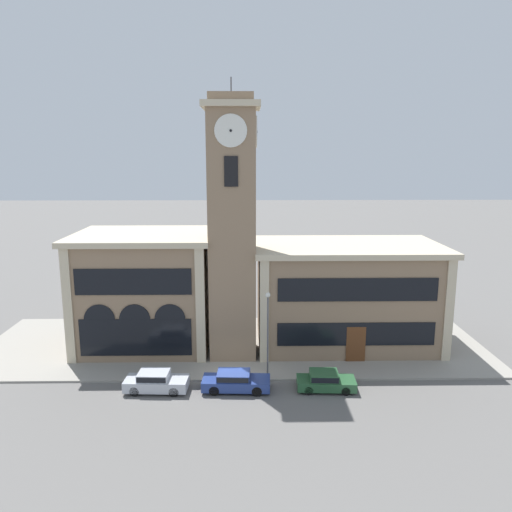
{
  "coord_description": "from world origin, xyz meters",
  "views": [
    {
      "loc": [
        1.2,
        -33.5,
        16.0
      ],
      "look_at": [
        1.81,
        3.21,
        8.61
      ],
      "focal_mm": 35.0,
      "sensor_mm": 36.0,
      "label": 1
    }
  ],
  "objects_px": {
    "parked_car_far": "(325,380)",
    "street_lamp": "(268,323)",
    "parked_car_near": "(156,381)",
    "parked_car_mid": "(235,381)"
  },
  "relations": [
    {
      "from": "parked_car_near",
      "to": "street_lamp",
      "type": "relative_size",
      "value": 0.69
    },
    {
      "from": "street_lamp",
      "to": "parked_car_far",
      "type": "bearing_deg",
      "value": -23.99
    },
    {
      "from": "parked_car_far",
      "to": "parked_car_mid",
      "type": "bearing_deg",
      "value": -177.32
    },
    {
      "from": "parked_car_far",
      "to": "street_lamp",
      "type": "distance_m",
      "value": 5.63
    },
    {
      "from": "parked_car_near",
      "to": "parked_car_mid",
      "type": "xyz_separation_m",
      "value": [
        5.51,
        0.0,
        -0.02
      ]
    },
    {
      "from": "parked_car_mid",
      "to": "street_lamp",
      "type": "bearing_deg",
      "value": 40.04
    },
    {
      "from": "parked_car_near",
      "to": "parked_car_mid",
      "type": "distance_m",
      "value": 5.51
    },
    {
      "from": "parked_car_far",
      "to": "street_lamp",
      "type": "height_order",
      "value": "street_lamp"
    },
    {
      "from": "parked_car_mid",
      "to": "street_lamp",
      "type": "relative_size",
      "value": 0.74
    },
    {
      "from": "parked_car_far",
      "to": "street_lamp",
      "type": "relative_size",
      "value": 0.65
    }
  ]
}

